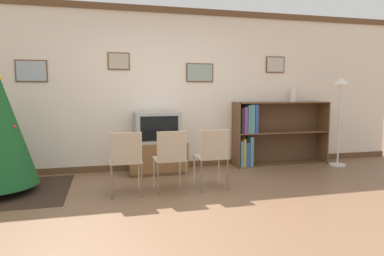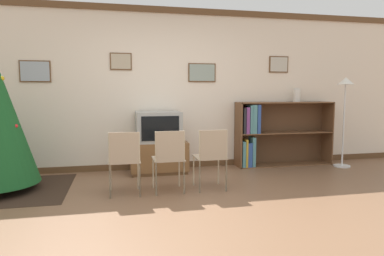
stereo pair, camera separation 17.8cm
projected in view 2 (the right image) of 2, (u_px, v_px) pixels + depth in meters
name	position (u px, v px, depth m)	size (l,w,h in m)	color
ground_plane	(190.00, 210.00, 3.79)	(24.00, 24.00, 0.00)	brown
wall_back	(163.00, 89.00, 5.79)	(9.09, 0.11, 2.70)	silver
tv_console	(159.00, 157.00, 5.55)	(0.91, 0.55, 0.51)	brown
television	(158.00, 127.00, 5.50)	(0.71, 0.54, 0.49)	#9E9E99
folding_chair_left	(124.00, 159.00, 4.28)	(0.40, 0.40, 0.82)	tan
folding_chair_center	(169.00, 157.00, 4.40)	(0.40, 0.40, 0.82)	tan
folding_chair_right	(211.00, 155.00, 4.52)	(0.40, 0.40, 0.82)	tan
bookshelf	(269.00, 134.00, 6.05)	(1.75, 0.36, 1.13)	brown
vase	(297.00, 95.00, 6.13)	(0.12, 0.12, 0.24)	silver
standing_lamp	(345.00, 99.00, 5.87)	(0.28, 0.28, 1.55)	silver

